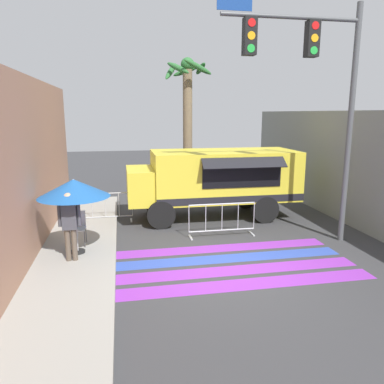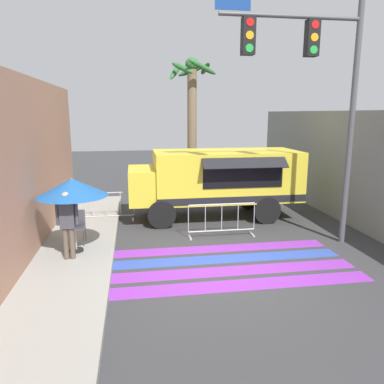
% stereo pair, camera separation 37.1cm
% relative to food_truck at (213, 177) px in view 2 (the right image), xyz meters
% --- Properties ---
extents(ground_plane, '(60.00, 60.00, 0.00)m').
position_rel_food_truck_xyz_m(ground_plane, '(-0.69, -4.61, -1.46)').
color(ground_plane, '#38383A').
extents(sidewalk_left, '(4.40, 16.00, 0.16)m').
position_rel_food_truck_xyz_m(sidewalk_left, '(-5.55, -4.61, -1.38)').
color(sidewalk_left, '#99968E').
rests_on(sidewalk_left, ground_plane).
extents(building_left_facade, '(0.25, 16.00, 4.61)m').
position_rel_food_truck_xyz_m(building_left_facade, '(-5.44, -4.61, 0.85)').
color(building_left_facade, tan).
rests_on(building_left_facade, ground_plane).
extents(concrete_wall_right, '(0.20, 16.00, 3.78)m').
position_rel_food_truck_xyz_m(concrete_wall_right, '(4.39, -1.61, 0.43)').
color(concrete_wall_right, gray).
rests_on(concrete_wall_right, ground_plane).
extents(crosswalk_painted, '(6.40, 2.84, 0.01)m').
position_rel_food_truck_xyz_m(crosswalk_painted, '(-0.69, -4.31, -1.46)').
color(crosswalk_painted, purple).
rests_on(crosswalk_painted, ground_plane).
extents(food_truck, '(5.96, 2.70, 2.39)m').
position_rel_food_truck_xyz_m(food_truck, '(0.00, 0.00, 0.00)').
color(food_truck, yellow).
rests_on(food_truck, ground_plane).
extents(traffic_signal_pole, '(3.96, 0.29, 6.55)m').
position_rel_food_truck_xyz_m(traffic_signal_pole, '(1.97, -3.16, 3.18)').
color(traffic_signal_pole, '#515456').
rests_on(traffic_signal_pole, ground_plane).
extents(patio_umbrella, '(1.78, 1.78, 1.93)m').
position_rel_food_truck_xyz_m(patio_umbrella, '(-4.31, -3.20, 0.39)').
color(patio_umbrella, black).
rests_on(patio_umbrella, sidewalk_left).
extents(folding_chair, '(0.45, 0.45, 0.91)m').
position_rel_food_truck_xyz_m(folding_chair, '(-4.38, -2.53, -0.75)').
color(folding_chair, '#4C4C51').
rests_on(folding_chair, sidewalk_left).
extents(vendor_person, '(0.53, 0.22, 1.69)m').
position_rel_food_truck_xyz_m(vendor_person, '(-4.40, -3.70, -0.34)').
color(vendor_person, brown).
rests_on(vendor_person, sidewalk_left).
extents(barricade_front, '(2.07, 0.44, 1.03)m').
position_rel_food_truck_xyz_m(barricade_front, '(-0.19, -2.14, -0.95)').
color(barricade_front, '#B7BABF').
rests_on(barricade_front, ground_plane).
extents(barricade_side, '(1.84, 0.44, 1.03)m').
position_rel_food_truck_xyz_m(barricade_side, '(-3.72, 0.07, -0.96)').
color(barricade_side, '#B7BABF').
rests_on(barricade_side, ground_plane).
extents(palm_tree, '(2.21, 2.20, 6.11)m').
position_rel_food_truck_xyz_m(palm_tree, '(-0.09, 4.38, 2.44)').
color(palm_tree, '#7A664C').
rests_on(palm_tree, ground_plane).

